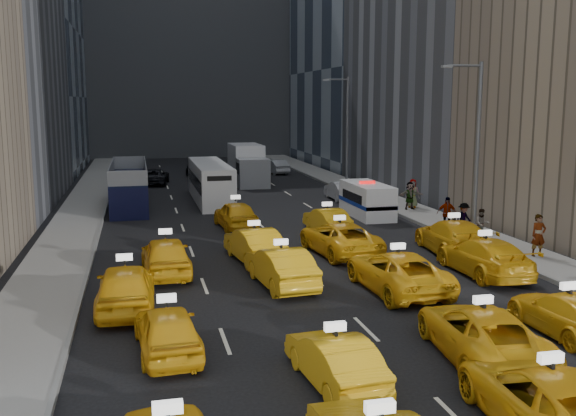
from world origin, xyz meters
name	(u,v)px	position (x,y,z in m)	size (l,w,h in m)	color
ground	(390,353)	(0.00, 0.00, 0.00)	(160.00, 160.00, 0.00)	black
sidewalk_west	(80,216)	(-10.50, 25.00, 0.07)	(3.00, 90.00, 0.15)	gray
sidewalk_east	(394,204)	(10.50, 25.00, 0.07)	(3.00, 90.00, 0.15)	gray
curb_west	(104,214)	(-9.05, 25.00, 0.09)	(0.15, 90.00, 0.18)	slate
curb_east	(375,204)	(9.05, 25.00, 0.09)	(0.15, 90.00, 0.18)	slate
building_backdrop	(185,2)	(0.00, 72.00, 20.00)	(30.00, 12.00, 40.00)	slate
streetlight_near	(475,147)	(9.18, 12.00, 4.92)	(2.15, 0.22, 9.00)	#595B60
streetlight_far	(346,130)	(9.18, 32.00, 4.92)	(2.15, 0.22, 9.00)	#595B60
taxi_2	(548,399)	(1.63, -4.91, 0.74)	(2.44, 5.30, 1.47)	#EBA913
taxi_4	(168,330)	(-6.21, 1.41, 0.71)	(1.68, 4.19, 1.43)	#EBA913
taxi_5	(335,360)	(-2.18, -1.61, 0.66)	(1.40, 4.01, 1.32)	#EBA913
taxi_6	(481,332)	(2.36, -0.86, 0.73)	(2.43, 5.26, 1.46)	#EBA913
taxi_7	(567,314)	(5.87, 0.14, 0.67)	(1.87, 4.60, 1.34)	#EBA913
taxi_8	(126,287)	(-7.42, 5.67, 0.83)	(1.96, 4.87, 1.66)	#EBA913
taxi_9	(281,267)	(-1.58, 7.30, 0.77)	(1.64, 4.69, 1.55)	#EBA913
taxi_10	(397,271)	(2.58, 5.67, 0.76)	(2.53, 5.49, 1.53)	#EBA913
taxi_11	(484,257)	(6.97, 6.98, 0.78)	(2.18, 5.37, 1.56)	#EBA913
taxi_12	(166,256)	(-5.86, 10.02, 0.81)	(1.91, 4.75, 1.62)	#EBA913
taxi_13	(254,244)	(-1.89, 11.43, 0.77)	(1.63, 4.67, 1.54)	#EBA913
taxi_14	(339,238)	(2.30, 11.97, 0.75)	(2.50, 5.43, 1.51)	#EBA913
taxi_15	(453,237)	(7.50, 10.66, 0.82)	(2.30, 5.65, 1.64)	#EBA913
taxi_16	(236,215)	(-1.55, 19.18, 0.78)	(1.85, 4.60, 1.57)	#EBA913
taxi_17	(327,220)	(3.16, 16.91, 0.68)	(1.43, 4.11, 1.35)	#EBA913
nypd_van	(367,200)	(7.02, 21.11, 1.00)	(2.44, 5.33, 2.22)	white
double_decker	(129,186)	(-7.48, 28.05, 1.48)	(3.73, 10.54, 3.00)	black
city_bus	(210,182)	(-1.83, 29.47, 1.37)	(3.21, 10.91, 2.78)	silver
box_truck	(248,165)	(2.45, 38.57, 1.67)	(3.50, 7.69, 3.39)	silver
misc_car_0	(341,191)	(7.49, 27.89, 0.69)	(1.46, 4.17, 1.37)	#9A9CA1
misc_car_1	(154,177)	(-5.49, 40.13, 0.68)	(2.26, 4.91, 1.36)	black
misc_car_2	(239,167)	(2.77, 45.43, 0.75)	(2.10, 5.17, 1.50)	gray
misc_car_3	(197,169)	(-1.39, 44.46, 0.77)	(1.83, 4.54, 1.55)	black
misc_car_4	(276,167)	(6.57, 45.91, 0.69)	(1.47, 4.22, 1.39)	#97999E
pedestrian_0	(538,235)	(10.78, 8.84, 1.11)	(0.70, 0.46, 1.93)	gray
pedestrian_1	(482,224)	(10.24, 12.84, 0.92)	(0.75, 0.41, 1.54)	gray
pedestrian_2	(464,218)	(9.94, 14.20, 0.98)	(1.07, 0.44, 1.65)	gray
pedestrian_3	(447,214)	(9.47, 15.21, 1.07)	(1.08, 0.49, 1.85)	gray
pedestrian_4	(413,193)	(10.85, 22.80, 1.10)	(0.93, 0.51, 1.89)	gray
pedestrian_5	(410,196)	(10.37, 22.11, 1.06)	(1.68, 0.48, 1.82)	gray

